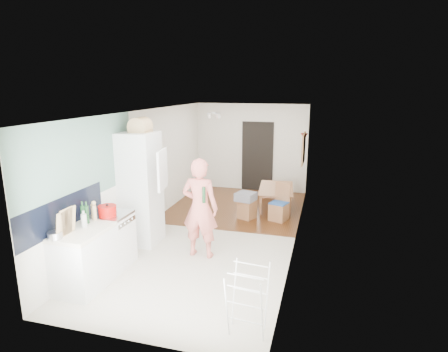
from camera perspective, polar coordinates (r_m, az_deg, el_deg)
The scene contains 32 objects.
room_shell at distance 7.47m, azimuth -1.21°, elevation 0.18°, with size 3.20×7.00×2.50m, color white, non-canonical shape.
floor at distance 7.85m, azimuth -1.17°, elevation -8.73°, with size 3.20×7.00×0.01m, color beige.
wood_floor_overlay at distance 9.53m, azimuth 2.01°, elevation -4.62°, with size 3.20×3.30×0.01m, color #5A2D12.
sage_wall_panel at distance 6.27m, azimuth -20.77°, elevation 2.32°, with size 0.02×3.00×1.30m, color slate.
tile_splashback at distance 6.02m, azimuth -23.23°, elevation -5.25°, with size 0.02×1.90×0.50m, color black.
doorway_recess at distance 10.79m, azimuth 5.11°, elevation 2.94°, with size 0.90×0.04×2.00m, color black.
base_cabinet at distance 6.11m, azimuth -20.45°, elevation -11.98°, with size 0.60×0.90×0.86m, color white.
worktop at distance 5.94m, azimuth -20.82°, elevation -7.96°, with size 0.62×0.92×0.06m, color silver.
range_cooker at distance 6.67m, azimuth -16.69°, elevation -9.40°, with size 0.60×0.60×0.88m, color white.
cooker_top at distance 6.51m, azimuth -16.97°, elevation -5.66°, with size 0.60×0.60×0.04m, color #BABABD.
fridge_housing at distance 7.28m, azimuth -12.62°, elevation -1.92°, with size 0.66×0.66×2.15m, color white.
fridge_door at distance 6.64m, azimuth -9.37°, elevation 0.97°, with size 0.56×0.04×0.70m, color white.
fridge_interior at distance 7.03m, azimuth -10.58°, elevation 1.62°, with size 0.02×0.52×0.66m, color white.
pinboard at distance 8.99m, azimuth 12.04°, elevation 4.12°, with size 0.03×0.90×0.70m, color tan.
pinboard_frame at distance 8.99m, azimuth 11.95°, elevation 4.13°, with size 0.01×0.94×0.74m, color #9C6344.
wall_sconce at distance 9.60m, azimuth 12.11°, elevation 5.92°, with size 0.18×0.18×0.16m, color maroon.
person at distance 6.54m, azimuth -3.70°, elevation -3.56°, with size 0.77×0.51×2.11m, color #E07164.
dining_table at distance 9.45m, azimuth 8.08°, elevation -3.54°, with size 1.25×0.70×0.44m, color #9C6344.
dining_chair at distance 8.51m, azimuth 8.39°, elevation -4.01°, with size 0.36×0.36×0.86m, color #9C6344, non-canonical shape.
stool at distance 8.62m, azimuth 3.53°, elevation -5.10°, with size 0.34×0.34×0.45m, color #9C6344, non-canonical shape.
grey_drape at distance 8.50m, azimuth 3.34°, elevation -3.15°, with size 0.40×0.40×0.18m, color gray.
drying_rack at distance 4.80m, azimuth 3.60°, elevation -18.47°, with size 0.44×0.40×0.87m, color white, non-canonical shape.
bread_bin at distance 7.09m, azimuth -12.64°, elevation 7.33°, with size 0.37×0.35×0.20m, color tan, non-canonical shape.
red_casserole at distance 6.38m, azimuth -17.33°, elevation -5.07°, with size 0.29×0.29×0.17m, color #BE0E0B.
steel_pan at distance 5.73m, azimuth -24.37°, elevation -8.23°, with size 0.20×0.20×0.10m, color #BABABD.
held_bottle at distance 6.35m, azimuth -3.09°, elevation -2.88°, with size 0.06×0.06×0.28m, color #18401F.
bottle_a at distance 6.13m, azimuth -20.17°, elevation -5.54°, with size 0.06×0.06×0.28m, color #18401F.
bottle_b at distance 6.12m, azimuth -20.69°, elevation -5.56°, with size 0.07×0.07×0.29m, color #18401F.
bottle_c at distance 6.00m, azimuth -20.55°, elevation -6.37°, with size 0.08×0.08×0.20m, color beige.
pepper_mill_front at distance 6.25m, azimuth -19.14°, elevation -5.27°, with size 0.07×0.07×0.24m, color tan.
pepper_mill_back at distance 6.31m, azimuth -19.35°, elevation -5.32°, with size 0.05×0.05×0.19m, color tan.
chopping_boards at distance 5.72m, azimuth -22.96°, elevation -6.48°, with size 0.04×0.30×0.40m, color tan, non-canonical shape.
Camera 1 is at (2.08, -6.96, 2.98)m, focal length 30.00 mm.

